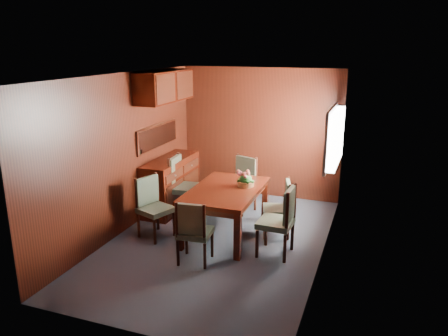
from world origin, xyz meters
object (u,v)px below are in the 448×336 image
at_px(dining_table, 226,195).
at_px(flower_centerpiece, 246,178).
at_px(sideboard, 171,184).
at_px(chair_head, 193,229).
at_px(chair_right_near, 281,218).
at_px(chair_left_near, 152,203).

xyz_separation_m(dining_table, flower_centerpiece, (0.24, 0.21, 0.23)).
relative_size(sideboard, chair_head, 1.58).
bearing_deg(chair_head, chair_right_near, 26.45).
distance_m(dining_table, chair_left_near, 1.10).
bearing_deg(flower_centerpiece, chair_left_near, -153.39).
distance_m(dining_table, flower_centerpiece, 0.40).
bearing_deg(chair_head, sideboard, 118.88).
xyz_separation_m(chair_right_near, flower_centerpiece, (-0.69, 0.59, 0.31)).
bearing_deg(sideboard, chair_head, -55.32).
xyz_separation_m(chair_left_near, flower_centerpiece, (1.26, 0.63, 0.35)).
relative_size(dining_table, chair_head, 1.76).
relative_size(sideboard, chair_left_near, 1.51).
relative_size(dining_table, flower_centerpiece, 5.91).
relative_size(dining_table, chair_right_near, 1.59).
relative_size(chair_head, flower_centerpiece, 3.35).
xyz_separation_m(chair_right_near, chair_head, (-1.01, -0.64, -0.05)).
xyz_separation_m(sideboard, chair_left_near, (0.26, -1.12, 0.06)).
bearing_deg(flower_centerpiece, chair_right_near, -40.86).
distance_m(sideboard, chair_left_near, 1.15).
height_order(dining_table, chair_right_near, chair_right_near).
bearing_deg(sideboard, chair_left_near, -76.99).
height_order(dining_table, chair_left_near, chair_left_near).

